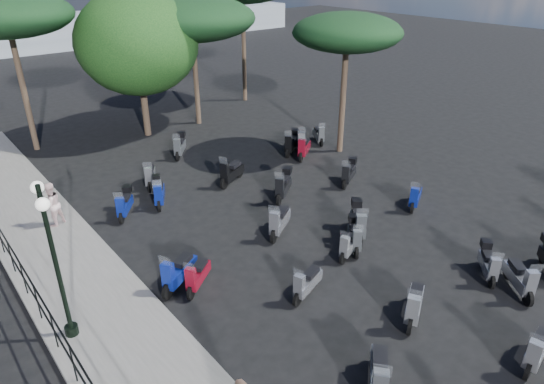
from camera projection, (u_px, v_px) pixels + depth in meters
ground at (282, 238)px, 16.94m from camera, size 120.00×120.00×0.00m
sidewalk at (64, 265)px, 15.33m from camera, size 3.00×30.00×0.15m
railing at (15, 261)px, 14.09m from camera, size 0.04×26.04×1.10m
lamp_post_1 at (54, 255)px, 11.39m from camera, size 0.45×1.24×4.25m
pedestrian_far at (51, 204)px, 17.12m from camera, size 0.96×0.86×1.63m
scooter_1 at (307, 283)px, 13.90m from camera, size 1.52×0.71×1.25m
scooter_2 at (179, 272)px, 14.26m from camera, size 1.64×1.04×1.45m
scooter_3 at (197, 276)px, 14.22m from camera, size 1.32×1.03×1.25m
scooter_4 at (125, 204)px, 18.17m from camera, size 1.11×1.36×1.28m
scooter_5 at (159, 194)px, 18.97m from camera, size 0.97×1.49×1.33m
scooter_6 at (414, 305)px, 12.97m from camera, size 1.60×1.02×1.41m
scooter_7 at (379, 375)px, 10.78m from camera, size 1.48×1.26×1.46m
scooter_8 at (349, 245)px, 15.75m from camera, size 1.44×0.72×1.20m
scooter_9 at (279, 222)px, 16.96m from camera, size 1.59×1.10×1.45m
scooter_10 at (150, 176)px, 20.50m from camera, size 0.98×1.50×1.34m
scooter_11 at (158, 191)px, 19.23m from camera, size 0.81×1.43×1.21m
scooter_12 at (537, 350)px, 11.52m from camera, size 1.67×0.61×1.34m
scooter_13 at (520, 279)px, 14.02m from camera, size 1.18×1.43×1.39m
scooter_14 at (355, 236)px, 16.13m from camera, size 1.15×1.31×1.26m
scooter_15 at (283, 186)px, 19.49m from camera, size 1.54×1.19×1.42m
scooter_16 at (231, 173)px, 20.73m from camera, size 1.71×0.97×1.46m
scooter_17 at (180, 146)px, 23.57m from camera, size 1.23×1.40×1.36m
scooter_18 at (488, 263)px, 14.72m from camera, size 1.26×1.17×1.25m
scooter_20 at (358, 222)px, 16.82m from camera, size 1.34×1.50×1.46m
scooter_21 at (415, 197)px, 18.81m from camera, size 1.49×0.91×1.30m
scooter_22 at (300, 141)px, 24.29m from camera, size 1.11×1.55×1.43m
scooter_23 at (292, 143)px, 23.90m from camera, size 1.53×1.07×1.37m
scooter_26 at (349, 173)px, 20.71m from camera, size 1.50×0.95×1.30m
scooter_27 at (319, 135)px, 25.23m from camera, size 0.92×1.44×1.28m
scooter_28 at (304, 148)px, 23.37m from camera, size 1.51×1.15×1.42m
broadleaf_tree at (137, 43)px, 24.41m from camera, size 6.16×6.16×7.50m
pine_0 at (192, 18)px, 25.78m from camera, size 6.82×6.82×7.02m
pine_2 at (6, 15)px, 21.75m from camera, size 5.87×5.87×7.50m
pine_3 at (347, 33)px, 21.85m from camera, size 5.01×5.01×6.62m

